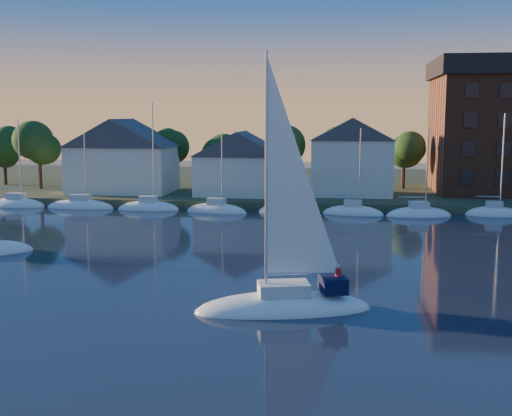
% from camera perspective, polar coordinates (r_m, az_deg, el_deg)
% --- Properties ---
extents(ground, '(260.00, 260.00, 0.00)m').
position_cam_1_polar(ground, '(27.04, -8.20, -16.07)').
color(ground, black).
rests_on(ground, ground).
extents(shoreline_land, '(160.00, 50.00, 2.00)m').
position_cam_1_polar(shoreline_land, '(99.52, 3.74, 1.83)').
color(shoreline_land, '#354025').
rests_on(shoreline_land, ground).
extents(wooden_dock, '(120.00, 3.00, 1.00)m').
position_cam_1_polar(wooden_dock, '(76.78, 2.51, -0.07)').
color(wooden_dock, brown).
rests_on(wooden_dock, ground).
extents(clubhouse_west, '(13.65, 9.45, 9.64)m').
position_cam_1_polar(clubhouse_west, '(86.80, -11.75, 4.67)').
color(clubhouse_west, silver).
rests_on(clubhouse_west, shoreline_land).
extents(clubhouse_centre, '(11.55, 8.40, 8.08)m').
position_cam_1_polar(clubhouse_centre, '(81.91, -1.33, 4.07)').
color(clubhouse_centre, silver).
rests_on(clubhouse_centre, shoreline_land).
extents(clubhouse_east, '(10.50, 8.40, 9.80)m').
position_cam_1_polar(clubhouse_east, '(82.81, 8.53, 4.63)').
color(clubhouse_east, silver).
rests_on(clubhouse_east, shoreline_land).
extents(tree_line, '(93.40, 5.40, 8.90)m').
position_cam_1_polar(tree_line, '(86.88, 4.54, 5.64)').
color(tree_line, '#372919').
rests_on(tree_line, shoreline_land).
extents(moored_fleet, '(95.50, 2.40, 12.05)m').
position_cam_1_polar(moored_fleet, '(73.54, 5.40, -0.39)').
color(moored_fleet, white).
rests_on(moored_fleet, ground).
extents(hero_sailboat, '(10.73, 5.67, 15.70)m').
position_cam_1_polar(hero_sailboat, '(37.09, 2.71, -8.14)').
color(hero_sailboat, white).
rests_on(hero_sailboat, ground).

